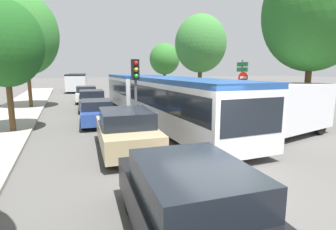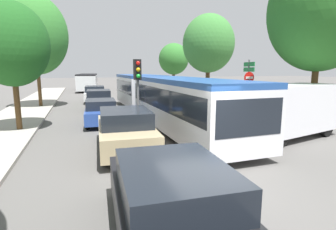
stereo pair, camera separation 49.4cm
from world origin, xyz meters
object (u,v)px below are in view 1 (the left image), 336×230
tree_right_near (314,12)px  tree_right_far (165,60)px  direction_sign_post (242,76)px  no_entry_sign (243,87)px  tree_left_mid (4,44)px  tree_right_mid (201,44)px  city_bus_rear (77,81)px  articulated_bus (156,95)px  queued_car_blue (97,112)px  tree_left_far (25,36)px  queued_car_tan (126,130)px  queued_car_black (191,205)px  traffic_light (136,80)px  queued_car_graphite (92,100)px  white_van (286,108)px  queued_car_white (86,94)px

tree_right_near → tree_right_far: (0.49, 21.28, -1.49)m
direction_sign_post → tree_right_near: 5.90m
tree_right_far → no_entry_sign: bearing=-94.9°
no_entry_sign → tree_right_far: (1.51, 17.49, 2.28)m
no_entry_sign → tree_right_near: tree_right_near is taller
tree_left_mid → tree_right_mid: bearing=28.6°
direction_sign_post → tree_right_far: (0.68, 16.27, 1.60)m
city_bus_rear → direction_sign_post: direction_sign_post is taller
articulated_bus → tree_right_near: bearing=51.2°
queued_car_blue → tree_left_far: (-3.98, 8.00, 4.71)m
queued_car_tan → tree_left_mid: 7.11m
tree_right_near → queued_car_black: bearing=-147.4°
articulated_bus → city_bus_rear: (-3.27, 25.15, -0.11)m
traffic_light → tree_left_far: (-5.41, 10.98, 2.89)m
queued_car_black → traffic_light: 8.16m
queued_car_tan → tree_left_mid: (-4.32, 4.58, 3.30)m
queued_car_graphite → white_van: white_van is taller
tree_left_far → white_van: bearing=-49.4°
queued_car_blue → tree_left_far: tree_left_far is taller
direction_sign_post → tree_left_far: tree_left_far is taller
direction_sign_post → queued_car_black: bearing=58.0°
queued_car_black → no_entry_sign: size_ratio=1.54×
queued_car_graphite → no_entry_sign: (8.49, -6.43, 1.13)m
traffic_light → tree_right_mid: 13.36m
city_bus_rear → no_entry_sign: (8.57, -26.33, 0.51)m
direction_sign_post → tree_right_near: (0.19, -5.02, 3.09)m
traffic_light → queued_car_white: bearing=-177.3°
articulated_bus → tree_right_near: tree_right_near is taller
queued_car_white → traffic_light: size_ratio=1.28×
queued_car_white → tree_right_near: size_ratio=0.51×
direction_sign_post → tree_right_far: bearing=-84.3°
queued_car_white → queued_car_tan: bearing=-175.8°
no_entry_sign → tree_left_far: 15.98m
white_van → no_entry_sign: size_ratio=1.88×
queued_car_white → tree_left_mid: bearing=163.3°
queued_car_tan → tree_right_mid: 16.10m
articulated_bus → queued_car_tan: bearing=-29.6°
traffic_light → tree_left_mid: bearing=-115.4°
tree_right_near → tree_left_mid: bearing=163.4°
city_bus_rear → tree_left_far: bearing=171.3°
traffic_light → no_entry_sign: (7.35, 2.01, -0.62)m
queued_car_tan → white_van: size_ratio=0.85×
queued_car_blue → white_van: (7.67, -5.59, 0.56)m
queued_car_black → tree_right_near: tree_right_near is taller
white_van → tree_right_near: (2.13, 0.84, 4.41)m
direction_sign_post → articulated_bus: bearing=8.5°
queued_car_tan → queued_car_blue: bearing=8.5°
queued_car_black → traffic_light: bearing=-4.7°
queued_car_graphite → no_entry_sign: bearing=-123.4°
queued_car_tan → tree_right_mid: (9.58, 12.16, 4.45)m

